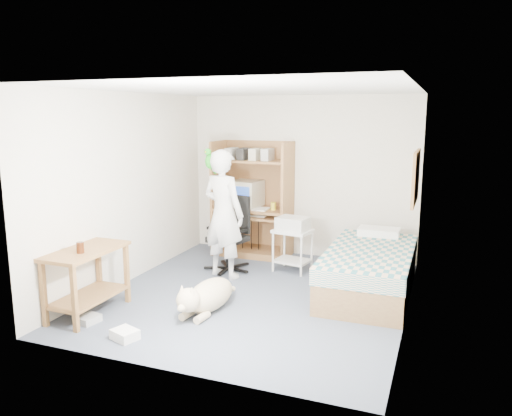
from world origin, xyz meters
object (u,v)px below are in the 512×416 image
(side_desk, at_px, (87,272))
(printer_cart, at_px, (293,244))
(dog, at_px, (207,296))
(bed, at_px, (370,270))
(office_chair, at_px, (230,244))
(computer_hutch, at_px, (253,204))
(person, at_px, (223,214))

(side_desk, relative_size, printer_cart, 1.65)
(side_desk, bearing_deg, dog, 23.43)
(bed, bearing_deg, office_chair, 173.30)
(computer_hutch, bearing_deg, side_desk, -106.14)
(person, bearing_deg, printer_cart, -130.08)
(side_desk, bearing_deg, computer_hutch, 73.86)
(side_desk, xyz_separation_m, printer_cart, (1.69, 2.30, -0.09))
(person, relative_size, dog, 1.53)
(side_desk, distance_m, dog, 1.36)
(office_chair, distance_m, dog, 1.58)
(office_chair, bearing_deg, bed, 8.93)
(side_desk, height_order, dog, side_desk)
(office_chair, xyz_separation_m, printer_cart, (0.85, 0.25, 0.02))
(dog, bearing_deg, bed, 44.65)
(side_desk, bearing_deg, office_chair, 67.73)
(bed, distance_m, printer_cart, 1.26)
(person, bearing_deg, computer_hutch, -73.18)
(computer_hutch, height_order, person, computer_hutch)
(computer_hutch, bearing_deg, printer_cart, -36.91)
(computer_hutch, height_order, printer_cart, computer_hutch)
(computer_hutch, distance_m, side_desk, 3.08)
(side_desk, bearing_deg, person, 63.40)
(office_chair, bearing_deg, computer_hutch, 105.00)
(office_chair, height_order, person, person)
(bed, distance_m, dog, 2.08)
(bed, relative_size, person, 1.15)
(printer_cart, bearing_deg, dog, -94.79)
(person, xyz_separation_m, printer_cart, (0.82, 0.56, -0.48))
(dog, bearing_deg, side_desk, -150.20)
(office_chair, distance_m, person, 0.59)
(side_desk, xyz_separation_m, person, (0.87, 1.75, 0.39))
(bed, xyz_separation_m, dog, (-1.63, -1.29, -0.10))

